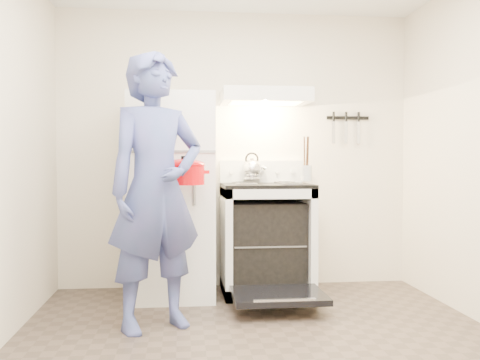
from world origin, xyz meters
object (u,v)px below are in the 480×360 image
(stove_body, at_px, (266,240))
(tea_kettle, at_px, (252,168))
(refrigerator, at_px, (172,196))
(person, at_px, (156,191))
(dutch_oven, at_px, (183,175))

(stove_body, bearing_deg, tea_kettle, 113.63)
(stove_body, xyz_separation_m, tea_kettle, (-0.10, 0.22, 0.63))
(refrigerator, bearing_deg, person, -95.91)
(stove_body, bearing_deg, person, -135.16)
(refrigerator, distance_m, tea_kettle, 0.79)
(stove_body, distance_m, person, 1.36)
(refrigerator, relative_size, tea_kettle, 6.24)
(tea_kettle, bearing_deg, stove_body, -66.37)
(person, height_order, dutch_oven, person)
(stove_body, xyz_separation_m, dutch_oven, (-0.71, -0.61, 0.58))
(stove_body, distance_m, dutch_oven, 1.10)
(tea_kettle, bearing_deg, refrigerator, -161.05)
(person, bearing_deg, refrigerator, 56.09)
(tea_kettle, bearing_deg, person, -125.79)
(refrigerator, distance_m, person, 0.88)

